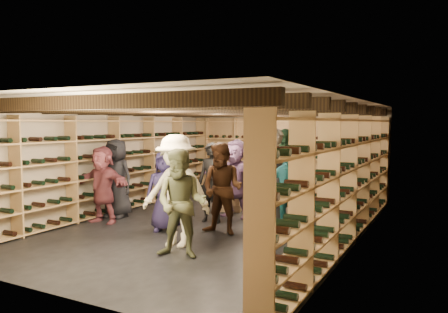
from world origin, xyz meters
name	(u,v)px	position (x,y,z in m)	size (l,w,h in m)	color
ground	(215,224)	(0.00, 0.00, 0.00)	(8.00, 8.00, 0.00)	black
walls	(215,164)	(0.00, 0.00, 1.20)	(5.52, 8.02, 2.40)	tan
ceiling	(215,103)	(0.00, 0.00, 2.40)	(5.50, 8.00, 0.01)	beige
ceiling_joists	(215,110)	(0.00, 0.00, 2.26)	(5.40, 7.12, 0.18)	black
wine_rack_left	(115,165)	(-2.57, 0.00, 1.08)	(0.32, 7.50, 2.15)	tan
wine_rack_right	(347,178)	(2.57, 0.00, 1.08)	(0.32, 7.50, 2.15)	tan
wine_rack_back	(283,157)	(0.00, 3.83, 1.07)	(4.70, 0.30, 2.15)	tan
crate_stack_left	(259,188)	(0.00, 2.22, 0.42)	(0.52, 0.36, 0.85)	tan
crate_stack_right	(230,200)	(-0.34, 1.30, 0.26)	(0.57, 0.46, 0.51)	tan
crate_loose	(315,204)	(1.27, 2.60, 0.09)	(0.50, 0.33, 0.17)	tan
person_0	(116,178)	(-2.18, -0.39, 0.84)	(0.82, 0.53, 1.67)	black
person_1	(212,182)	(-0.15, 0.14, 0.81)	(0.59, 0.39, 1.62)	black
person_2	(181,203)	(0.60, -2.09, 0.81)	(0.79, 0.62, 1.63)	#575B3B
person_3	(176,191)	(0.19, -1.63, 0.91)	(1.18, 0.68, 1.82)	beige
person_4	(287,193)	(1.60, -0.29, 0.80)	(0.93, 0.39, 1.59)	#217482
person_5	(103,184)	(-2.07, -0.93, 0.78)	(1.44, 0.46, 1.56)	brown
person_6	(165,191)	(-0.58, -0.87, 0.75)	(0.73, 0.47, 1.49)	#211B41
person_7	(276,176)	(1.03, 0.64, 0.95)	(0.70, 0.46, 1.91)	gray
person_8	(222,189)	(0.49, -0.61, 0.83)	(0.81, 0.63, 1.66)	#402414
person_9	(170,175)	(-1.68, 0.88, 0.79)	(1.02, 0.58, 1.57)	#AFADA0
person_10	(284,174)	(1.00, 1.19, 0.95)	(1.11, 0.46, 1.89)	#22472C
person_11	(236,178)	(0.06, 0.79, 0.83)	(1.55, 0.49, 1.67)	#704D7B
person_12	(273,190)	(1.19, 0.11, 0.75)	(0.73, 0.48, 1.50)	#2F2F33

